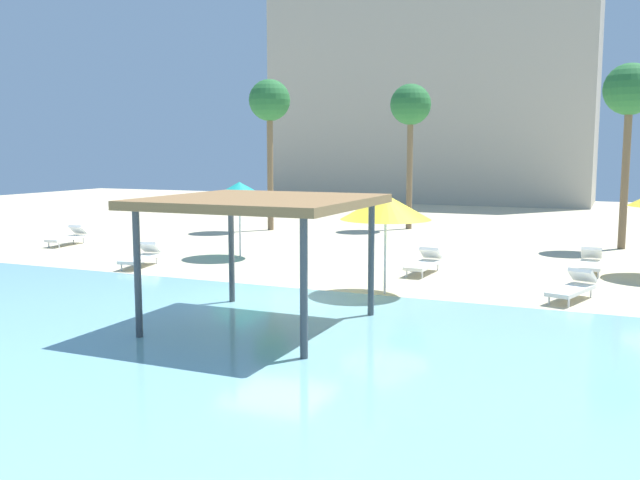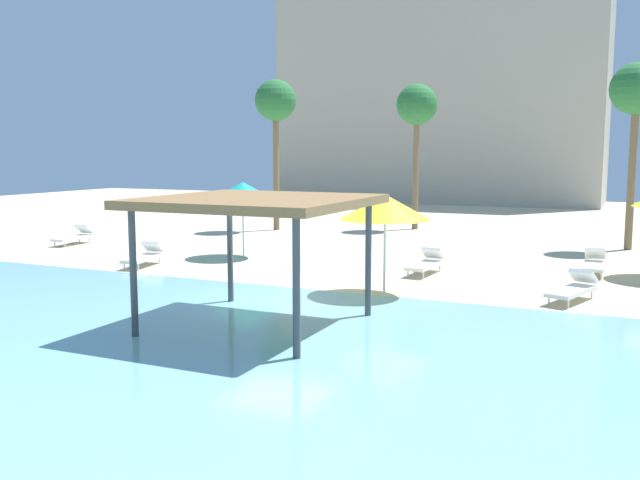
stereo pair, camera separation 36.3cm
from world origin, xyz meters
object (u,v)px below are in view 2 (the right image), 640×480
object	(u,v)px
beach_umbrella_teal_3	(243,191)
lounge_chair_0	(75,236)
lounge_chair_4	(574,288)
palm_tree_2	(276,104)
lounge_chair_5	(594,263)
lounge_chair_1	(145,256)
palm_tree_3	(636,94)
beach_umbrella_yellow_2	(385,207)
shade_pavilion	(257,205)
palm_tree_1	(417,108)
lounge_chair_3	(426,263)

from	to	relation	value
beach_umbrella_teal_3	lounge_chair_0	distance (m)	8.05
lounge_chair_4	palm_tree_2	bearing A→B (deg)	-110.04
lounge_chair_5	lounge_chair_4	bearing A→B (deg)	-3.72
lounge_chair_1	palm_tree_3	distance (m)	18.40
palm_tree_2	lounge_chair_1	bearing A→B (deg)	-84.68
lounge_chair_5	beach_umbrella_yellow_2	bearing A→B (deg)	-41.71
lounge_chair_0	lounge_chair_1	size ratio (longest dim) A/B	0.98
beach_umbrella_yellow_2	lounge_chair_0	world-z (taller)	beach_umbrella_yellow_2
lounge_chair_0	lounge_chair_4	size ratio (longest dim) A/B	0.97
beach_umbrella_yellow_2	palm_tree_2	xyz separation A→B (m)	(-9.53, 11.99, 3.54)
beach_umbrella_teal_3	lounge_chair_1	xyz separation A→B (m)	(-1.91, -2.98, -1.98)
shade_pavilion	palm_tree_1	world-z (taller)	palm_tree_1
lounge_chair_4	palm_tree_2	world-z (taller)	palm_tree_2
beach_umbrella_teal_3	shade_pavilion	bearing A→B (deg)	-57.46
lounge_chair_4	palm_tree_3	bearing A→B (deg)	-168.34
lounge_chair_1	lounge_chair_5	bearing A→B (deg)	97.49
lounge_chair_3	lounge_chair_4	xyz separation A→B (m)	(4.38, -2.28, 0.00)
beach_umbrella_teal_3	lounge_chair_3	xyz separation A→B (m)	(6.75, -0.62, -1.98)
lounge_chair_0	palm_tree_1	bearing A→B (deg)	131.10
beach_umbrella_teal_3	palm_tree_3	distance (m)	14.74
palm_tree_1	beach_umbrella_yellow_2	bearing A→B (deg)	-76.10
lounge_chair_1	palm_tree_2	distance (m)	12.25
shade_pavilion	lounge_chair_1	distance (m)	9.27
beach_umbrella_yellow_2	palm_tree_2	bearing A→B (deg)	128.48
lounge_chair_5	palm_tree_3	size ratio (longest dim) A/B	0.28
lounge_chair_1	lounge_chair_5	distance (m)	13.97
palm_tree_2	palm_tree_3	size ratio (longest dim) A/B	1.01
beach_umbrella_teal_3	lounge_chair_3	size ratio (longest dim) A/B	1.35
shade_pavilion	palm_tree_1	xyz separation A→B (m)	(-2.42, 19.28, 3.08)
shade_pavilion	beach_umbrella_teal_3	bearing A→B (deg)	122.54
beach_umbrella_yellow_2	palm_tree_3	size ratio (longest dim) A/B	0.37
lounge_chair_4	lounge_chair_5	size ratio (longest dim) A/B	1.04
lounge_chair_5	palm_tree_1	distance (m)	13.82
palm_tree_2	lounge_chair_5	bearing A→B (deg)	-24.59
lounge_chair_4	palm_tree_2	size ratio (longest dim) A/B	0.29
beach_umbrella_teal_3	lounge_chair_4	distance (m)	11.67
lounge_chair_3	lounge_chair_4	size ratio (longest dim) A/B	0.97
shade_pavilion	lounge_chair_1	bearing A→B (deg)	143.43
lounge_chair_5	lounge_chair_1	bearing A→B (deg)	-72.43
lounge_chair_4	palm_tree_3	xyz separation A→B (m)	(1.08, 10.41, 5.42)
shade_pavilion	beach_umbrella_teal_3	size ratio (longest dim) A/B	1.63
lounge_chair_0	lounge_chair_5	distance (m)	19.20
lounge_chair_4	lounge_chair_5	world-z (taller)	same
lounge_chair_0	lounge_chair_3	bearing A→B (deg)	82.87
palm_tree_1	beach_umbrella_teal_3	bearing A→B (deg)	-104.82
lounge_chair_4	palm_tree_1	distance (m)	16.96
lounge_chair_4	palm_tree_3	size ratio (longest dim) A/B	0.29
lounge_chair_1	lounge_chair_3	size ratio (longest dim) A/B	1.02
lounge_chair_0	lounge_chair_5	bearing A→B (deg)	89.57
beach_umbrella_yellow_2	lounge_chair_5	size ratio (longest dim) A/B	1.36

